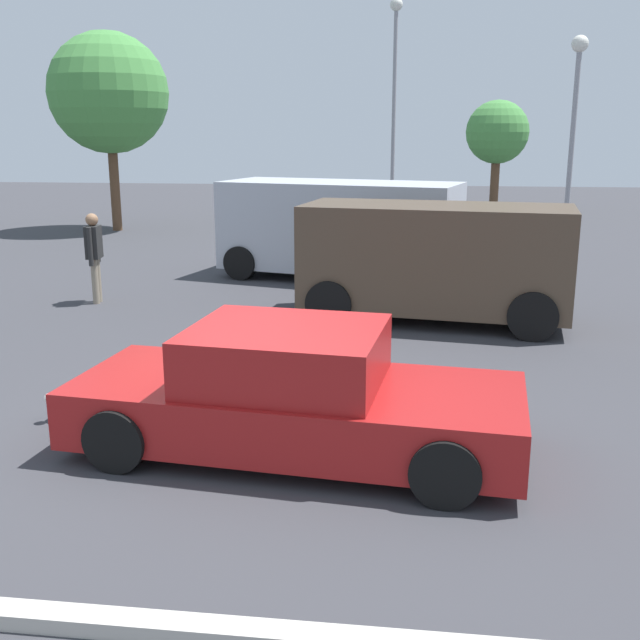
{
  "coord_description": "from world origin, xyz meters",
  "views": [
    {
      "loc": [
        1.47,
        -7.37,
        3.22
      ],
      "look_at": [
        0.34,
        1.71,
        0.9
      ],
      "focal_mm": 41.66,
      "sensor_mm": 36.0,
      "label": 1
    }
  ],
  "objects_px": {
    "sedan_foreground": "(293,396)",
    "pedestrian": "(94,250)",
    "light_post_near": "(575,105)",
    "dog": "(78,395)",
    "suv_dark": "(436,259)",
    "van_white": "(340,227)",
    "light_post_mid": "(395,77)"
  },
  "relations": [
    {
      "from": "dog",
      "to": "suv_dark",
      "type": "relative_size",
      "value": 0.12
    },
    {
      "from": "dog",
      "to": "light_post_near",
      "type": "bearing_deg",
      "value": 20.01
    },
    {
      "from": "dog",
      "to": "van_white",
      "type": "height_order",
      "value": "van_white"
    },
    {
      "from": "dog",
      "to": "pedestrian",
      "type": "distance_m",
      "value": 6.24
    },
    {
      "from": "pedestrian",
      "to": "light_post_mid",
      "type": "distance_m",
      "value": 15.51
    },
    {
      "from": "light_post_near",
      "to": "sedan_foreground",
      "type": "bearing_deg",
      "value": -110.79
    },
    {
      "from": "dog",
      "to": "pedestrian",
      "type": "bearing_deg",
      "value": 71.94
    },
    {
      "from": "van_white",
      "to": "suv_dark",
      "type": "bearing_deg",
      "value": -47.13
    },
    {
      "from": "suv_dark",
      "to": "pedestrian",
      "type": "xyz_separation_m",
      "value": [
        -6.46,
        0.62,
        -0.07
      ]
    },
    {
      "from": "sedan_foreground",
      "to": "pedestrian",
      "type": "bearing_deg",
      "value": 133.49
    },
    {
      "from": "sedan_foreground",
      "to": "van_white",
      "type": "distance_m",
      "value": 9.5
    },
    {
      "from": "suv_dark",
      "to": "light_post_near",
      "type": "relative_size",
      "value": 0.84
    },
    {
      "from": "light_post_near",
      "to": "suv_dark",
      "type": "bearing_deg",
      "value": -114.28
    },
    {
      "from": "pedestrian",
      "to": "light_post_near",
      "type": "bearing_deg",
      "value": -150.62
    },
    {
      "from": "sedan_foreground",
      "to": "suv_dark",
      "type": "distance_m",
      "value": 5.99
    },
    {
      "from": "dog",
      "to": "pedestrian",
      "type": "relative_size",
      "value": 0.34
    },
    {
      "from": "suv_dark",
      "to": "van_white",
      "type": "bearing_deg",
      "value": 126.62
    },
    {
      "from": "pedestrian",
      "to": "light_post_mid",
      "type": "xyz_separation_m",
      "value": [
        5.27,
        14.01,
        4.06
      ]
    },
    {
      "from": "pedestrian",
      "to": "light_post_near",
      "type": "xyz_separation_m",
      "value": [
        10.26,
        7.79,
        2.89
      ]
    },
    {
      "from": "pedestrian",
      "to": "light_post_near",
      "type": "relative_size",
      "value": 0.3
    },
    {
      "from": "pedestrian",
      "to": "light_post_near",
      "type": "distance_m",
      "value": 13.2
    },
    {
      "from": "dog",
      "to": "light_post_mid",
      "type": "bearing_deg",
      "value": 41.89
    },
    {
      "from": "pedestrian",
      "to": "light_post_mid",
      "type": "height_order",
      "value": "light_post_mid"
    },
    {
      "from": "sedan_foreground",
      "to": "light_post_mid",
      "type": "distance_m",
      "value": 20.87
    },
    {
      "from": "sedan_foreground",
      "to": "light_post_near",
      "type": "height_order",
      "value": "light_post_near"
    },
    {
      "from": "suv_dark",
      "to": "light_post_mid",
      "type": "relative_size",
      "value": 0.62
    },
    {
      "from": "suv_dark",
      "to": "light_post_near",
      "type": "distance_m",
      "value": 9.65
    },
    {
      "from": "suv_dark",
      "to": "light_post_near",
      "type": "height_order",
      "value": "light_post_near"
    },
    {
      "from": "dog",
      "to": "van_white",
      "type": "xyz_separation_m",
      "value": [
        2.19,
        8.87,
        0.9
      ]
    },
    {
      "from": "van_white",
      "to": "light_post_mid",
      "type": "height_order",
      "value": "light_post_mid"
    },
    {
      "from": "dog",
      "to": "van_white",
      "type": "distance_m",
      "value": 9.18
    },
    {
      "from": "sedan_foreground",
      "to": "pedestrian",
      "type": "distance_m",
      "value": 8.04
    }
  ]
}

